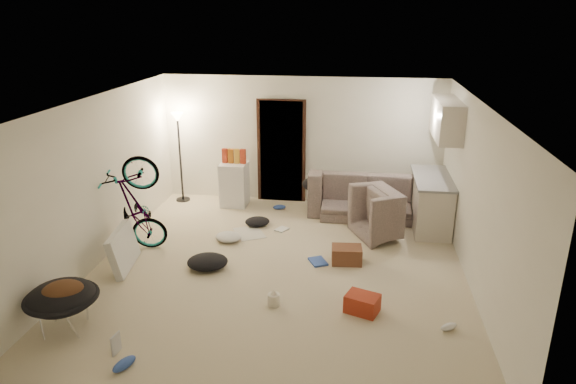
# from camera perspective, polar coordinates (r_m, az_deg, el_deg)

# --- Properties ---
(floor) EXTENTS (5.50, 6.00, 0.02)m
(floor) POSITION_cam_1_polar(r_m,az_deg,el_deg) (7.82, -1.09, -8.51)
(floor) COLOR beige
(floor) RESTS_ON ground
(ceiling) EXTENTS (5.50, 6.00, 0.02)m
(ceiling) POSITION_cam_1_polar(r_m,az_deg,el_deg) (7.01, -1.22, 10.02)
(ceiling) COLOR white
(ceiling) RESTS_ON wall_back
(wall_back) EXTENTS (5.50, 0.02, 2.50)m
(wall_back) POSITION_cam_1_polar(r_m,az_deg,el_deg) (10.18, 1.55, 5.74)
(wall_back) COLOR white
(wall_back) RESTS_ON floor
(wall_front) EXTENTS (5.50, 0.02, 2.50)m
(wall_front) POSITION_cam_1_polar(r_m,az_deg,el_deg) (4.64, -7.19, -11.90)
(wall_front) COLOR white
(wall_front) RESTS_ON floor
(wall_left) EXTENTS (0.02, 6.00, 2.50)m
(wall_left) POSITION_cam_1_polar(r_m,az_deg,el_deg) (8.21, -20.55, 1.11)
(wall_left) COLOR white
(wall_left) RESTS_ON floor
(wall_right) EXTENTS (0.02, 6.00, 2.50)m
(wall_right) POSITION_cam_1_polar(r_m,az_deg,el_deg) (7.42, 20.40, -0.75)
(wall_right) COLOR white
(wall_right) RESTS_ON floor
(doorway) EXTENTS (0.85, 0.10, 2.04)m
(doorway) POSITION_cam_1_polar(r_m,az_deg,el_deg) (10.25, -0.72, 4.52)
(doorway) COLOR black
(doorway) RESTS_ON floor
(door_trim) EXTENTS (0.97, 0.04, 2.10)m
(door_trim) POSITION_cam_1_polar(r_m,az_deg,el_deg) (10.23, -0.74, 4.48)
(door_trim) COLOR #321A11
(door_trim) RESTS_ON floor
(floor_lamp) EXTENTS (0.28, 0.28, 1.81)m
(floor_lamp) POSITION_cam_1_polar(r_m,az_deg,el_deg) (10.37, -12.04, 5.90)
(floor_lamp) COLOR black
(floor_lamp) RESTS_ON floor
(kitchen_counter) EXTENTS (0.60, 1.50, 0.88)m
(kitchen_counter) POSITION_cam_1_polar(r_m,az_deg,el_deg) (9.48, 15.53, -1.14)
(kitchen_counter) COLOR beige
(kitchen_counter) RESTS_ON floor
(counter_top) EXTENTS (0.64, 1.54, 0.04)m
(counter_top) POSITION_cam_1_polar(r_m,az_deg,el_deg) (9.34, 15.78, 1.50)
(counter_top) COLOR gray
(counter_top) RESTS_ON kitchen_counter
(kitchen_uppers) EXTENTS (0.38, 1.40, 0.65)m
(kitchen_uppers) POSITION_cam_1_polar(r_m,az_deg,el_deg) (9.10, 17.20, 7.76)
(kitchen_uppers) COLOR beige
(kitchen_uppers) RESTS_ON wall_right
(sofa) EXTENTS (2.16, 0.85, 0.63)m
(sofa) POSITION_cam_1_polar(r_m,az_deg,el_deg) (9.86, 8.70, -0.62)
(sofa) COLOR #333932
(sofa) RESTS_ON floor
(armchair) EXTENTS (1.17, 1.23, 0.63)m
(armchair) POSITION_cam_1_polar(r_m,az_deg,el_deg) (9.00, 11.49, -2.78)
(armchair) COLOR #333932
(armchair) RESTS_ON floor
(bicycle) EXTENTS (1.75, 0.98, 0.96)m
(bicycle) POSITION_cam_1_polar(r_m,az_deg,el_deg) (8.51, -16.33, -3.65)
(bicycle) COLOR black
(bicycle) RESTS_ON floor
(book_asset) EXTENTS (0.27, 0.21, 0.02)m
(book_asset) POSITION_cam_1_polar(r_m,az_deg,el_deg) (6.33, -18.90, -16.95)
(book_asset) COLOR #A12D18
(book_asset) RESTS_ON floor
(mini_fridge) EXTENTS (0.51, 0.51, 0.86)m
(mini_fridge) POSITION_cam_1_polar(r_m,az_deg,el_deg) (10.20, -5.98, 0.88)
(mini_fridge) COLOR white
(mini_fridge) RESTS_ON floor
(snack_box_0) EXTENTS (0.10, 0.08, 0.30)m
(snack_box_0) POSITION_cam_1_polar(r_m,az_deg,el_deg) (10.07, -7.03, 3.98)
(snack_box_0) COLOR #A12D18
(snack_box_0) RESTS_ON mini_fridge
(snack_box_1) EXTENTS (0.10, 0.07, 0.30)m
(snack_box_1) POSITION_cam_1_polar(r_m,az_deg,el_deg) (10.04, -6.37, 3.96)
(snack_box_1) COLOR #B35E16
(snack_box_1) RESTS_ON mini_fridge
(snack_box_2) EXTENTS (0.11, 0.08, 0.30)m
(snack_box_2) POSITION_cam_1_polar(r_m,az_deg,el_deg) (10.02, -5.70, 3.94)
(snack_box_2) COLOR gold
(snack_box_2) RESTS_ON mini_fridge
(snack_box_3) EXTENTS (0.11, 0.09, 0.30)m
(snack_box_3) POSITION_cam_1_polar(r_m,az_deg,el_deg) (9.99, -5.03, 3.92)
(snack_box_3) COLOR #A12D18
(snack_box_3) RESTS_ON mini_fridge
(saucer_chair) EXTENTS (0.86, 0.86, 0.61)m
(saucer_chair) POSITION_cam_1_polar(r_m,az_deg,el_deg) (6.82, -23.77, -11.25)
(saucer_chair) COLOR silver
(saucer_chair) RESTS_ON floor
(hoodie) EXTENTS (0.61, 0.57, 0.22)m
(hoodie) POSITION_cam_1_polar(r_m,az_deg,el_deg) (6.68, -23.75, -10.01)
(hoodie) COLOR #51301B
(hoodie) RESTS_ON saucer_chair
(sofa_drape) EXTENTS (0.58, 0.49, 0.28)m
(sofa_drape) POSITION_cam_1_polar(r_m,az_deg,el_deg) (9.81, 3.21, 0.87)
(sofa_drape) COLOR black
(sofa_drape) RESTS_ON sofa
(tv_box) EXTENTS (0.36, 0.94, 0.61)m
(tv_box) POSITION_cam_1_polar(r_m,az_deg,el_deg) (8.09, -17.84, -6.05)
(tv_box) COLOR silver
(tv_box) RESTS_ON floor
(drink_case_a) EXTENTS (0.48, 0.36, 0.26)m
(drink_case_a) POSITION_cam_1_polar(r_m,az_deg,el_deg) (7.97, 6.54, -6.94)
(drink_case_a) COLOR brown
(drink_case_a) RESTS_ON floor
(drink_case_b) EXTENTS (0.49, 0.42, 0.24)m
(drink_case_b) POSITION_cam_1_polar(r_m,az_deg,el_deg) (6.79, 8.25, -12.15)
(drink_case_b) COLOR #A12D18
(drink_case_b) RESTS_ON floor
(juicer) EXTENTS (0.16, 0.16, 0.23)m
(juicer) POSITION_cam_1_polar(r_m,az_deg,el_deg) (6.87, -1.60, -11.76)
(juicer) COLOR white
(juicer) RESTS_ON floor
(newspaper) EXTENTS (0.68, 0.73, 0.01)m
(newspaper) POSITION_cam_1_polar(r_m,az_deg,el_deg) (9.01, -4.32, -4.56)
(newspaper) COLOR beige
(newspaper) RESTS_ON floor
(book_blue) EXTENTS (0.34, 0.38, 0.03)m
(book_blue) POSITION_cam_1_polar(r_m,az_deg,el_deg) (7.99, 3.35, -7.72)
(book_blue) COLOR #3050AD
(book_blue) RESTS_ON floor
(book_white) EXTENTS (0.27, 0.29, 0.02)m
(book_white) POSITION_cam_1_polar(r_m,az_deg,el_deg) (9.11, -0.69, -4.17)
(book_white) COLOR silver
(book_white) RESTS_ON floor
(shoe_0) EXTENTS (0.27, 0.17, 0.09)m
(shoe_0) POSITION_cam_1_polar(r_m,az_deg,el_deg) (10.02, -0.97, -1.69)
(shoe_0) COLOR #3050AD
(shoe_0) RESTS_ON floor
(shoe_1) EXTENTS (0.31, 0.25, 0.11)m
(shoe_1) POSITION_cam_1_polar(r_m,az_deg,el_deg) (9.61, 4.08, -2.64)
(shoe_1) COLOR slate
(shoe_1) RESTS_ON floor
(shoe_2) EXTENTS (0.24, 0.33, 0.11)m
(shoe_2) POSITION_cam_1_polar(r_m,az_deg,el_deg) (6.11, -17.74, -17.73)
(shoe_2) COLOR #3050AD
(shoe_2) RESTS_ON floor
(shoe_4) EXTENTS (0.25, 0.22, 0.09)m
(shoe_4) POSITION_cam_1_polar(r_m,az_deg,el_deg) (6.71, 17.43, -14.10)
(shoe_4) COLOR white
(shoe_4) RESTS_ON floor
(clothes_lump_a) EXTENTS (0.71, 0.64, 0.20)m
(clothes_lump_a) POSITION_cam_1_polar(r_m,az_deg,el_deg) (7.88, -8.93, -7.66)
(clothes_lump_a) COLOR black
(clothes_lump_a) RESTS_ON floor
(clothes_lump_b) EXTENTS (0.54, 0.50, 0.13)m
(clothes_lump_b) POSITION_cam_1_polar(r_m,az_deg,el_deg) (9.31, -3.43, -3.29)
(clothes_lump_b) COLOR black
(clothes_lump_b) RESTS_ON floor
(clothes_lump_c) EXTENTS (0.54, 0.50, 0.14)m
(clothes_lump_c) POSITION_cam_1_polar(r_m,az_deg,el_deg) (8.73, -6.64, -4.98)
(clothes_lump_c) COLOR silver
(clothes_lump_c) RESTS_ON floor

